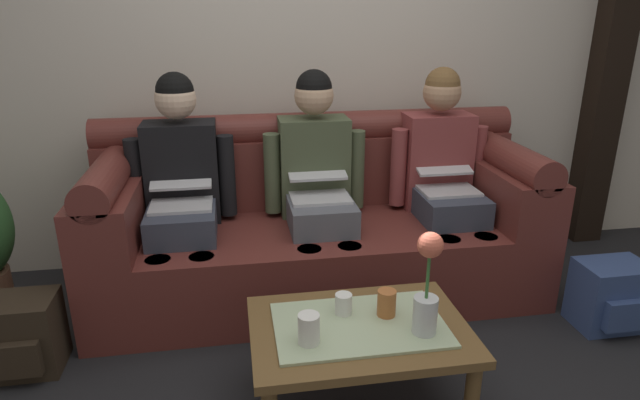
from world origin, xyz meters
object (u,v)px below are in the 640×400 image
couch (317,227)px  backpack_right (611,296)px  cup_far_center (387,303)px  backpack_left (24,336)px  person_left (181,184)px  person_middle (317,177)px  cup_near_right (309,329)px  cup_near_left (344,304)px  coffee_table (359,337)px  flower_vase (427,287)px  person_right (443,171)px

couch → backpack_right: (1.38, -0.65, -0.20)m
cup_far_center → backpack_left: cup_far_center is taller
cup_far_center → person_left: bearing=130.6°
person_middle → backpack_right: size_ratio=3.59×
cup_near_right → cup_far_center: cup_near_right is taller
cup_near_left → cup_near_right: cup_near_right is taller
person_middle → coffee_table: bearing=-90.0°
person_middle → flower_vase: (0.22, -1.11, -0.09)m
person_right → coffee_table: (-0.71, -1.01, -0.33)m
backpack_right → person_right: bearing=135.6°
person_middle → person_left: bearing=180.0°
cup_near_left → backpack_left: 1.42m
person_middle → cup_near_left: 0.96m
backpack_right → cup_far_center: bearing=-165.8°
person_right → backpack_right: person_right is taller
couch → flower_vase: bearing=-78.7°
cup_near_right → backpack_right: size_ratio=0.33×
person_left → cup_near_left: person_left is taller
cup_far_center → backpack_right: (1.26, 0.32, -0.27)m
backpack_left → cup_far_center: bearing=-15.9°
flower_vase → person_middle: bearing=101.4°
cup_far_center → backpack_right: size_ratio=0.31×
cup_near_left → backpack_right: size_ratio=0.25×
person_left → coffee_table: person_left is taller
cup_near_left → backpack_left: (-1.34, 0.39, -0.26)m
person_middle → cup_near_right: 1.14m
cup_near_right → couch: bearing=79.3°
coffee_table → cup_far_center: 0.17m
person_middle → coffee_table: person_middle is taller
person_left → person_right: same height
couch → coffee_table: bearing=-90.0°
person_left → backpack_right: person_left is taller
cup_near_left → backpack_left: size_ratio=0.24×
person_right → cup_far_center: (-0.60, -0.97, -0.22)m
flower_vase → cup_near_right: bearing=179.4°
flower_vase → cup_near_left: (-0.27, 0.18, -0.15)m
backpack_left → coffee_table: bearing=-18.8°
person_right → person_left: bearing=180.0°
person_right → cup_near_left: bearing=-129.2°
cup_near_right → cup_far_center: bearing=22.2°
person_left → cup_near_right: bearing=-65.4°
flower_vase → cup_near_left: size_ratio=4.81×
person_middle → backpack_left: bearing=-158.7°
coffee_table → cup_near_right: size_ratio=7.36×
person_middle → flower_vase: size_ratio=3.04×
couch → backpack_left: size_ratio=6.91×
couch → person_left: person_left is taller
person_right → coffee_table: person_right is taller
person_left → cup_near_right: size_ratio=10.77×
person_right → backpack_left: size_ratio=3.54×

